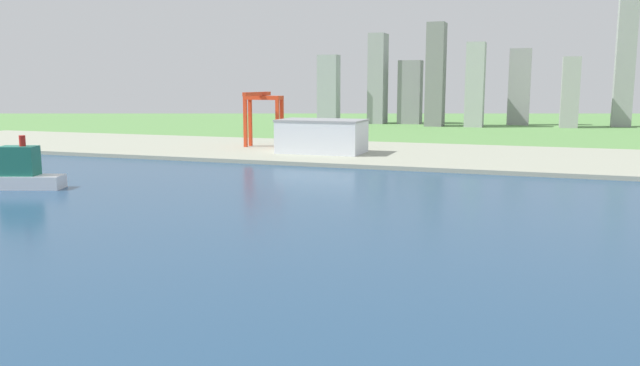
% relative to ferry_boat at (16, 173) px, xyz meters
% --- Properties ---
extents(ground_plane, '(2400.00, 2400.00, 0.00)m').
position_rel_ferry_boat_xyz_m(ground_plane, '(156.70, -5.30, -7.07)').
color(ground_plane, '#5C904B').
extents(water_bay, '(840.00, 360.00, 0.15)m').
position_rel_ferry_boat_xyz_m(water_bay, '(156.70, -65.30, -7.00)').
color(water_bay, navy).
rests_on(water_bay, ground).
extents(industrial_pier, '(840.00, 140.00, 2.50)m').
position_rel_ferry_boat_xyz_m(industrial_pier, '(156.70, 184.70, -5.82)').
color(industrial_pier, '#9C9F8B').
rests_on(industrial_pier, ground).
extents(ferry_boat, '(45.50, 24.40, 23.98)m').
position_rel_ferry_boat_xyz_m(ferry_boat, '(0.00, 0.00, 0.00)').
color(ferry_boat, white).
rests_on(ferry_boat, water_bay).
extents(port_crane_red, '(26.92, 40.69, 38.69)m').
position_rel_ferry_boat_xyz_m(port_crane_red, '(37.52, 186.54, 23.56)').
color(port_crane_red, red).
rests_on(port_crane_red, industrial_pier).
extents(warehouse_main, '(54.96, 32.48, 21.51)m').
position_rel_ferry_boat_xyz_m(warehouse_main, '(88.40, 166.41, 6.21)').
color(warehouse_main, silver).
rests_on(warehouse_main, industrial_pier).
extents(distant_skyline, '(342.34, 75.12, 141.34)m').
position_rel_ferry_boat_xyz_m(distant_skyline, '(139.53, 513.22, 42.13)').
color(distant_skyline, '#989BA3').
rests_on(distant_skyline, ground).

